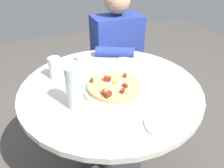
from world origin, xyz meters
The scene contains 11 objects.
dining_table centered at (0.00, 0.00, 0.56)m, with size 0.97×0.97×0.73m.
person_seated centered at (0.29, 0.57, 0.51)m, with size 0.45×0.48×1.14m.
pizza_plate centered at (0.00, -0.05, 0.73)m, with size 0.32×0.32×0.01m, color white.
breakfast_pizza centered at (-0.01, -0.05, 0.75)m, with size 0.28×0.28×0.05m.
bread_plate centered at (0.08, -0.38, 0.73)m, with size 0.16×0.16×0.01m, color white.
napkin centered at (0.26, 0.25, 0.73)m, with size 0.17×0.14×0.00m, color white.
fork centered at (0.26, 0.27, 0.74)m, with size 0.18×0.01×0.01m, color silver.
knife centered at (0.25, 0.23, 0.74)m, with size 0.18×0.01×0.01m, color silver.
water_glass centered at (-0.25, 0.19, 0.79)m, with size 0.07×0.07×0.12m, color silver.
water_bottle centered at (-0.22, -0.11, 0.83)m, with size 0.07×0.07×0.21m, color silver.
salt_shaker centered at (-0.08, 0.35, 0.75)m, with size 0.03×0.03×0.05m, color white.
Camera 1 is at (-0.37, -0.89, 1.35)m, focal length 33.91 mm.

